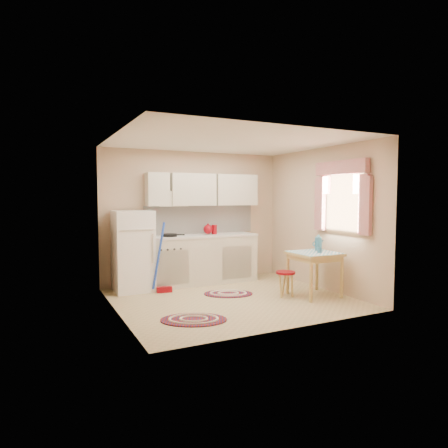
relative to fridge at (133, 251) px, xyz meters
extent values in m
plane|color=tan|center=(1.28, -1.25, -0.70)|extent=(3.60, 3.60, 0.00)
cube|color=silver|center=(1.28, -1.25, 1.80)|extent=(3.60, 3.20, 0.04)
cube|color=tan|center=(1.28, 0.35, 0.55)|extent=(3.60, 0.04, 2.50)
cube|color=tan|center=(1.28, -2.85, 0.55)|extent=(3.60, 0.04, 2.50)
cube|color=tan|center=(-0.52, -1.25, 0.55)|extent=(0.04, 3.20, 2.50)
cube|color=tan|center=(3.08, -1.25, 0.55)|extent=(0.04, 3.20, 2.50)
cube|color=white|center=(1.41, 0.34, 0.50)|extent=(2.25, 0.03, 0.55)
cube|color=beige|center=(1.41, 0.19, 1.07)|extent=(2.25, 0.33, 0.60)
cube|color=white|center=(3.06, -1.80, 0.85)|extent=(0.04, 0.85, 0.95)
cube|color=white|center=(0.00, 0.00, 0.00)|extent=(0.65, 0.60, 1.40)
cube|color=beige|center=(1.23, 0.05, -0.26)|extent=(2.25, 0.60, 0.88)
cube|color=silver|center=(1.23, 0.05, 0.20)|extent=(2.27, 0.62, 0.04)
cylinder|color=black|center=(0.67, 0.00, 0.24)|extent=(0.30, 0.30, 0.05)
cylinder|color=maroon|center=(1.58, 0.05, 0.30)|extent=(0.13, 0.13, 0.16)
cube|color=tan|center=(2.60, -1.66, -0.34)|extent=(0.72, 0.72, 0.72)
cylinder|color=maroon|center=(2.13, -1.51, -0.49)|extent=(0.41, 0.41, 0.42)
cylinder|color=#2B6884|center=(2.62, -1.76, 0.07)|extent=(0.10, 0.10, 0.10)
camera|label=1|loc=(-1.61, -6.85, 0.95)|focal=32.00mm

